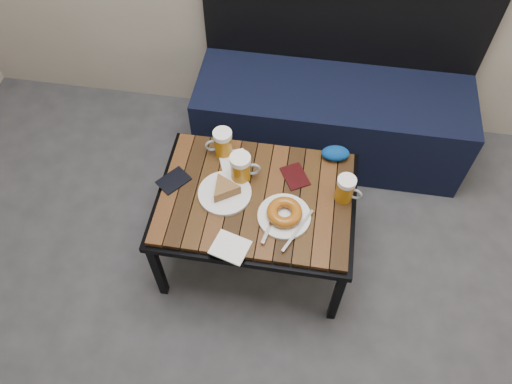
# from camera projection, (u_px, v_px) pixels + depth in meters

# --- Properties ---
(room_shell) EXTENTS (4.00, 4.00, 4.00)m
(room_shell) POSITION_uv_depth(u_px,v_px,m) (344.00, 5.00, 0.73)
(room_shell) COLOR gray
(room_shell) RESTS_ON ground
(bench) EXTENTS (1.40, 0.50, 0.95)m
(bench) POSITION_uv_depth(u_px,v_px,m) (331.00, 110.00, 2.65)
(bench) COLOR black
(bench) RESTS_ON ground
(cafe_table) EXTENTS (0.84, 0.62, 0.47)m
(cafe_table) POSITION_uv_depth(u_px,v_px,m) (256.00, 202.00, 2.12)
(cafe_table) COLOR black
(cafe_table) RESTS_ON ground
(beer_mug_left) EXTENTS (0.13, 0.10, 0.13)m
(beer_mug_left) POSITION_uv_depth(u_px,v_px,m) (222.00, 143.00, 2.17)
(beer_mug_left) COLOR #A7670D
(beer_mug_left) RESTS_ON cafe_table
(beer_mug_centre) EXTENTS (0.13, 0.10, 0.14)m
(beer_mug_centre) POSITION_uv_depth(u_px,v_px,m) (241.00, 168.00, 2.08)
(beer_mug_centre) COLOR #A7670D
(beer_mug_centre) RESTS_ON cafe_table
(beer_mug_right) EXTENTS (0.12, 0.09, 0.12)m
(beer_mug_right) POSITION_uv_depth(u_px,v_px,m) (346.00, 189.00, 2.03)
(beer_mug_right) COLOR #A7670D
(beer_mug_right) RESTS_ON cafe_table
(plate_pie) EXTENTS (0.22, 0.22, 0.06)m
(plate_pie) POSITION_uv_depth(u_px,v_px,m) (225.00, 191.00, 2.07)
(plate_pie) COLOR white
(plate_pie) RESTS_ON cafe_table
(plate_bagel) EXTENTS (0.22, 0.28, 0.06)m
(plate_bagel) POSITION_uv_depth(u_px,v_px,m) (284.00, 214.00, 2.00)
(plate_bagel) COLOR white
(plate_bagel) RESTS_ON cafe_table
(napkin_left) EXTENTS (0.15, 0.15, 0.01)m
(napkin_left) POSITION_uv_depth(u_px,v_px,m) (233.00, 161.00, 2.19)
(napkin_left) COLOR white
(napkin_left) RESTS_ON cafe_table
(napkin_right) EXTENTS (0.16, 0.15, 0.01)m
(napkin_right) POSITION_uv_depth(u_px,v_px,m) (230.00, 247.00, 1.94)
(napkin_right) COLOR white
(napkin_right) RESTS_ON cafe_table
(passport_navy) EXTENTS (0.15, 0.16, 0.01)m
(passport_navy) POSITION_uv_depth(u_px,v_px,m) (174.00, 180.00, 2.13)
(passport_navy) COLOR black
(passport_navy) RESTS_ON cafe_table
(passport_burgundy) EXTENTS (0.14, 0.16, 0.01)m
(passport_burgundy) POSITION_uv_depth(u_px,v_px,m) (295.00, 176.00, 2.14)
(passport_burgundy) COLOR black
(passport_burgundy) RESTS_ON cafe_table
(knit_pouch) EXTENTS (0.13, 0.10, 0.05)m
(knit_pouch) POSITION_uv_depth(u_px,v_px,m) (335.00, 153.00, 2.18)
(knit_pouch) COLOR #050983
(knit_pouch) RESTS_ON cafe_table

